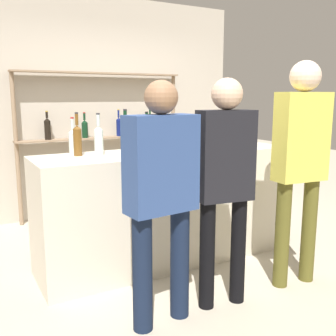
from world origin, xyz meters
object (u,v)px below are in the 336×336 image
object	(u,v)px
counter_bottle_5	(77,139)
customer_right	(301,155)
counter_bottle_4	(147,135)
customer_center	(225,175)
counter_bottle_1	(99,139)
counter_bottle_0	(125,136)
ice_bucket	(164,141)
customer_left	(161,188)
counter_bottle_2	(165,135)
counter_bottle_3	(73,140)

from	to	relation	value
counter_bottle_5	customer_right	distance (m)	1.83
counter_bottle_4	customer_center	xyz separation A→B (m)	(0.07, -1.11, -0.19)
counter_bottle_1	counter_bottle_0	bearing A→B (deg)	-3.81
customer_center	ice_bucket	bearing A→B (deg)	8.52
counter_bottle_0	customer_right	size ratio (longest dim) A/B	0.21
ice_bucket	customer_right	size ratio (longest dim) A/B	0.11
counter_bottle_0	customer_left	distance (m)	1.02
counter_bottle_2	counter_bottle_5	distance (m)	0.86
counter_bottle_0	counter_bottle_2	xyz separation A→B (m)	(0.46, 0.12, -0.02)
ice_bucket	customer_right	xyz separation A→B (m)	(0.72, -0.94, -0.06)
ice_bucket	customer_left	size ratio (longest dim) A/B	0.13
counter_bottle_1	ice_bucket	xyz separation A→B (m)	(0.59, -0.07, -0.04)
customer_left	customer_right	xyz separation A→B (m)	(1.24, -0.02, 0.13)
counter_bottle_3	counter_bottle_2	bearing A→B (deg)	-3.24
counter_bottle_5	customer_center	xyz separation A→B (m)	(0.75, -1.05, -0.19)
counter_bottle_0	customer_left	bearing A→B (deg)	-99.74
customer_center	counter_bottle_5	bearing A→B (deg)	44.49
customer_right	customer_left	bearing A→B (deg)	95.74
counter_bottle_1	counter_bottle_3	world-z (taller)	counter_bottle_1
counter_bottle_0	counter_bottle_1	size ratio (longest dim) A/B	1.08
counter_bottle_0	customer_right	distance (m)	1.47
counter_bottle_0	counter_bottle_4	bearing A→B (deg)	25.66
counter_bottle_5	counter_bottle_2	bearing A→B (deg)	3.45
customer_left	counter_bottle_5	bearing A→B (deg)	7.51
counter_bottle_1	counter_bottle_3	size ratio (longest dim) A/B	1.11
counter_bottle_2	customer_center	distance (m)	1.12
counter_bottle_0	counter_bottle_4	distance (m)	0.30
customer_center	counter_bottle_0	bearing A→B (deg)	28.22
customer_left	counter_bottle_4	bearing A→B (deg)	-27.04
customer_left	ice_bucket	bearing A→B (deg)	-34.69
customer_left	customer_center	distance (m)	0.51
counter_bottle_1	customer_center	bearing A→B (deg)	-59.68
counter_bottle_3	counter_bottle_5	world-z (taller)	counter_bottle_5
ice_bucket	customer_left	world-z (taller)	customer_left
ice_bucket	customer_right	distance (m)	1.19
customer_right	counter_bottle_2	bearing A→B (deg)	35.65
counter_bottle_1	customer_center	xyz separation A→B (m)	(0.58, -1.00, -0.19)
counter_bottle_4	ice_bucket	xyz separation A→B (m)	(0.08, -0.18, -0.04)
ice_bucket	customer_right	world-z (taller)	customer_right
customer_right	customer_center	distance (m)	0.74
ice_bucket	counter_bottle_4	bearing A→B (deg)	113.20
counter_bottle_2	customer_right	size ratio (longest dim) A/B	0.18
counter_bottle_5	customer_right	bearing A→B (deg)	-35.73
counter_bottle_2	customer_right	xyz separation A→B (m)	(0.62, -1.12, -0.09)
counter_bottle_3	counter_bottle_5	bearing A→B (deg)	-84.86
ice_bucket	customer_left	bearing A→B (deg)	-119.27
counter_bottle_3	customer_center	bearing A→B (deg)	-56.59
ice_bucket	customer_center	bearing A→B (deg)	-90.41
counter_bottle_4	customer_left	size ratio (longest dim) A/B	0.22
counter_bottle_2	customer_center	bearing A→B (deg)	-95.84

